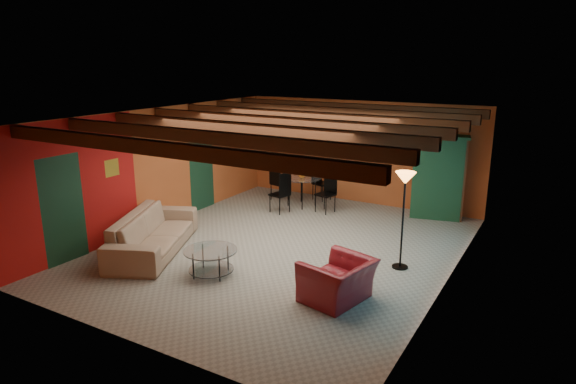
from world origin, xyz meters
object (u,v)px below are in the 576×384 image
Objects in this scene: armchair at (338,280)px; vase at (302,163)px; armoire at (440,178)px; coffee_table at (211,262)px; dining_table at (302,186)px; floor_lamp at (403,221)px; potted_plant at (444,127)px; sofa at (153,233)px.

vase is (-3.01, 4.37, 0.81)m from armchair.
armoire is (0.32, 5.19, 0.63)m from armchair.
dining_table is (-0.65, 4.61, 0.29)m from coffee_table.
floor_lamp reaches higher than dining_table.
vase is at bearing -179.23° from armoire.
armchair is 2.18× the size of potted_plant.
dining_table is at bearing -132.84° from armchair.
armoire reaches higher than dining_table.
dining_table is 11.06× the size of vase.
sofa is 1.47× the size of floor_lamp.
coffee_table is (-2.36, -0.24, -0.10)m from armchair.
potted_plant is at bearing 92.65° from floor_lamp.
sofa is at bearing -78.68° from armchair.
vase is (-0.00, -0.00, 0.62)m from dining_table.
dining_table is at bearing -179.23° from armoire.
armchair is 0.58× the size of floor_lamp.
floor_lamp is 3.77× the size of potted_plant.
armchair is 1.91m from floor_lamp.
floor_lamp is at bearing 177.44° from armchair.
potted_plant is (-0.16, 3.43, 1.28)m from floor_lamp.
potted_plant reaches higher than armchair.
coffee_table is 5.18× the size of vase.
coffee_table is 0.47× the size of dining_table.
dining_table is 4.19× the size of potted_plant.
armoire is 1.07× the size of floor_lamp.
floor_lamp reaches higher than coffee_table.
coffee_table is at bearing -71.64° from armchair.
armoire is at bearing -65.17° from sofa.
armoire is at bearing 13.87° from dining_table.
sofa is 2.55× the size of armchair.
armoire reaches higher than sofa.
armoire reaches higher than armchair.
dining_table reaches higher than coffee_table.
potted_plant is (3.33, 0.82, 1.67)m from dining_table.
dining_table is at bearing 63.43° from vase.
potted_plant is (4.38, 5.10, 1.80)m from sofa.
armchair is 1.11× the size of coffee_table.
potted_plant is 2.64× the size of vase.
potted_plant is at bearing 13.87° from dining_table.
armchair is at bearing 5.78° from coffee_table.
floor_lamp is at bearing -100.45° from armoire.
sofa is at bearing -143.74° from armoire.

